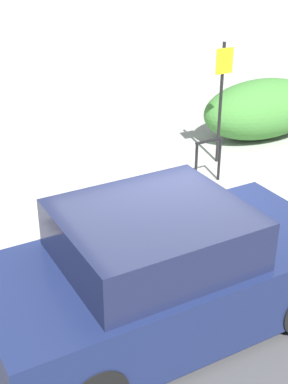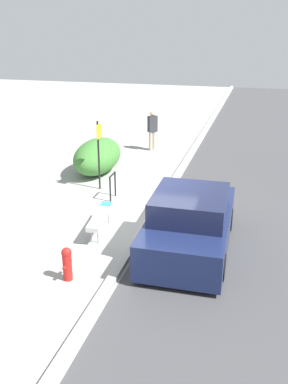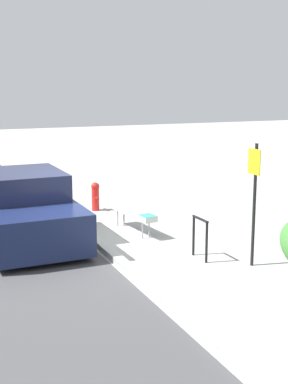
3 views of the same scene
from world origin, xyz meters
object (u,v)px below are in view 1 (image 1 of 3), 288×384
bench (98,198)px  bike_rack (208,157)px  parked_car_near (162,274)px  sign_post (221,92)px

bench → bike_rack: (2.32, 0.46, 0.05)m
bike_rack → parked_car_near: parked_car_near is taller
bike_rack → sign_post: sign_post is taller
bench → sign_post: bearing=14.3°
bench → parked_car_near: parked_car_near is taller
bike_rack → sign_post: bearing=44.4°
bench → parked_car_near: bearing=-103.1°
bench → bike_rack: bike_rack is taller
bench → parked_car_near: size_ratio=0.43×
sign_post → parked_car_near: size_ratio=0.56×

